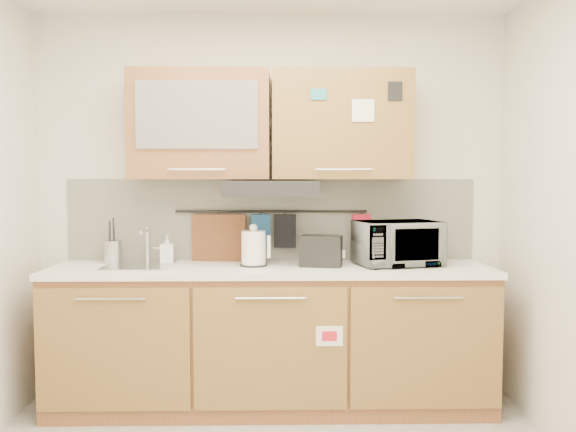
{
  "coord_description": "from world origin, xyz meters",
  "views": [
    {
      "loc": [
        0.05,
        -2.39,
        1.47
      ],
      "look_at": [
        0.11,
        1.05,
        1.25
      ],
      "focal_mm": 35.0,
      "sensor_mm": 36.0,
      "label": 1
    }
  ],
  "objects": [
    {
      "name": "wall_back",
      "position": [
        0.0,
        1.5,
        1.3
      ],
      "size": [
        3.2,
        0.0,
        3.2
      ],
      "primitive_type": "plane",
      "rotation": [
        1.57,
        0.0,
        0.0
      ],
      "color": "silver",
      "rests_on": "ground"
    },
    {
      "name": "base_cabinet",
      "position": [
        0.0,
        1.19,
        0.41
      ],
      "size": [
        2.8,
        0.64,
        0.88
      ],
      "color": "#955D35",
      "rests_on": "floor"
    },
    {
      "name": "countertop",
      "position": [
        0.0,
        1.19,
        0.9
      ],
      "size": [
        2.82,
        0.62,
        0.04
      ],
      "primitive_type": "cube",
      "color": "white",
      "rests_on": "base_cabinet"
    },
    {
      "name": "backsplash",
      "position": [
        0.0,
        1.49,
        1.2
      ],
      "size": [
        2.8,
        0.02,
        0.56
      ],
      "primitive_type": "cube",
      "color": "silver",
      "rests_on": "countertop"
    },
    {
      "name": "upper_cabinets",
      "position": [
        -0.0,
        1.32,
        1.83
      ],
      "size": [
        1.82,
        0.37,
        0.7
      ],
      "color": "#955D35",
      "rests_on": "wall_back"
    },
    {
      "name": "range_hood",
      "position": [
        0.0,
        1.25,
        1.42
      ],
      "size": [
        0.6,
        0.46,
        0.1
      ],
      "primitive_type": "cube",
      "color": "black",
      "rests_on": "upper_cabinets"
    },
    {
      "name": "sink",
      "position": [
        -0.85,
        1.21,
        0.92
      ],
      "size": [
        0.42,
        0.4,
        0.26
      ],
      "color": "silver",
      "rests_on": "countertop"
    },
    {
      "name": "utensil_rail",
      "position": [
        0.0,
        1.45,
        1.26
      ],
      "size": [
        1.3,
        0.02,
        0.02
      ],
      "primitive_type": "cylinder",
      "rotation": [
        0.0,
        1.57,
        0.0
      ],
      "color": "black",
      "rests_on": "backsplash"
    },
    {
      "name": "utensil_crock",
      "position": [
        -1.06,
        1.35,
        1.0
      ],
      "size": [
        0.15,
        0.15,
        0.3
      ],
      "rotation": [
        0.0,
        0.0,
        -0.28
      ],
      "color": "#ACABB0",
      "rests_on": "countertop"
    },
    {
      "name": "kettle",
      "position": [
        -0.11,
        1.21,
        1.03
      ],
      "size": [
        0.2,
        0.18,
        0.27
      ],
      "rotation": [
        0.0,
        0.0,
        0.14
      ],
      "color": "white",
      "rests_on": "countertop"
    },
    {
      "name": "toaster",
      "position": [
        0.32,
        1.18,
        1.02
      ],
      "size": [
        0.29,
        0.21,
        0.2
      ],
      "rotation": [
        0.0,
        0.0,
        -0.21
      ],
      "color": "black",
      "rests_on": "countertop"
    },
    {
      "name": "microwave",
      "position": [
        0.82,
        1.23,
        1.06
      ],
      "size": [
        0.59,
        0.46,
        0.29
      ],
      "primitive_type": "imported",
      "rotation": [
        0.0,
        0.0,
        0.23
      ],
      "color": "#999999",
      "rests_on": "countertop"
    },
    {
      "name": "soap_bottle",
      "position": [
        -0.7,
        1.34,
        1.02
      ],
      "size": [
        0.1,
        0.1,
        0.19
      ],
      "primitive_type": "imported",
      "rotation": [
        0.0,
        0.0,
        0.11
      ],
      "color": "#999999",
      "rests_on": "countertop"
    },
    {
      "name": "cutting_board",
      "position": [
        -0.36,
        1.44,
        1.01
      ],
      "size": [
        0.37,
        0.06,
        0.46
      ],
      "primitive_type": "cube",
      "rotation": [
        0.0,
        0.0,
        -0.1
      ],
      "color": "brown",
      "rests_on": "utensil_rail"
    },
    {
      "name": "oven_mitt",
      "position": [
        -0.07,
        1.44,
        1.13
      ],
      "size": [
        0.13,
        0.03,
        0.22
      ],
      "primitive_type": "cube",
      "rotation": [
        0.0,
        0.0,
        -0.0
      ],
      "color": "navy",
      "rests_on": "utensil_rail"
    },
    {
      "name": "dark_pouch",
      "position": [
        0.09,
        1.44,
        1.13
      ],
      "size": [
        0.15,
        0.07,
        0.23
      ],
      "primitive_type": "cube",
      "rotation": [
        0.0,
        0.0,
        -0.21
      ],
      "color": "black",
      "rests_on": "utensil_rail"
    },
    {
      "name": "pot_holder",
      "position": [
        0.62,
        1.44,
        1.16
      ],
      "size": [
        0.13,
        0.06,
        0.16
      ],
      "primitive_type": "cube",
      "rotation": [
        0.0,
        0.0,
        0.34
      ],
      "color": "red",
      "rests_on": "utensil_rail"
    }
  ]
}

